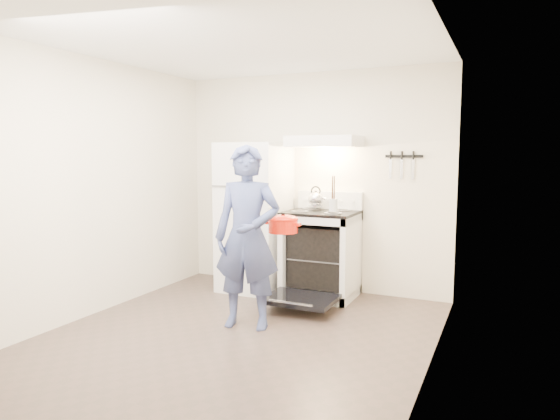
{
  "coord_description": "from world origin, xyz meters",
  "views": [
    {
      "loc": [
        2.08,
        -3.64,
        1.57
      ],
      "look_at": [
        -0.05,
        1.0,
        1.0
      ],
      "focal_mm": 32.0,
      "sensor_mm": 36.0,
      "label": 1
    }
  ],
  "objects_px": {
    "tea_kettle": "(316,198)",
    "dutch_oven": "(283,226)",
    "refrigerator": "(255,217)",
    "stove_body": "(321,255)",
    "person": "(247,237)"
  },
  "relations": [
    {
      "from": "stove_body",
      "to": "person",
      "type": "relative_size",
      "value": 0.56
    },
    {
      "from": "stove_body",
      "to": "dutch_oven",
      "type": "bearing_deg",
      "value": -93.08
    },
    {
      "from": "refrigerator",
      "to": "tea_kettle",
      "type": "relative_size",
      "value": 6.47
    },
    {
      "from": "refrigerator",
      "to": "dutch_oven",
      "type": "bearing_deg",
      "value": -49.31
    },
    {
      "from": "tea_kettle",
      "to": "dutch_oven",
      "type": "bearing_deg",
      "value": -86.13
    },
    {
      "from": "person",
      "to": "dutch_oven",
      "type": "relative_size",
      "value": 4.79
    },
    {
      "from": "dutch_oven",
      "to": "person",
      "type": "bearing_deg",
      "value": -127.03
    },
    {
      "from": "stove_body",
      "to": "dutch_oven",
      "type": "xyz_separation_m",
      "value": [
        -0.05,
        -0.91,
        0.45
      ]
    },
    {
      "from": "person",
      "to": "dutch_oven",
      "type": "bearing_deg",
      "value": 41.25
    },
    {
      "from": "refrigerator",
      "to": "stove_body",
      "type": "distance_m",
      "value": 0.9
    },
    {
      "from": "tea_kettle",
      "to": "person",
      "type": "height_order",
      "value": "person"
    },
    {
      "from": "refrigerator",
      "to": "tea_kettle",
      "type": "height_order",
      "value": "refrigerator"
    },
    {
      "from": "stove_body",
      "to": "dutch_oven",
      "type": "relative_size",
      "value": 2.66
    },
    {
      "from": "tea_kettle",
      "to": "dutch_oven",
      "type": "xyz_separation_m",
      "value": [
        0.07,
        -1.05,
        -0.17
      ]
    },
    {
      "from": "tea_kettle",
      "to": "stove_body",
      "type": "bearing_deg",
      "value": -49.81
    }
  ]
}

